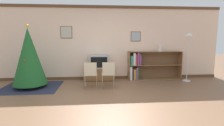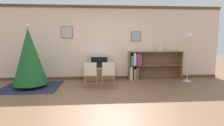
{
  "view_description": "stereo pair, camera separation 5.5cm",
  "coord_description": "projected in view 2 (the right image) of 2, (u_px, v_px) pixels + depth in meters",
  "views": [
    {
      "loc": [
        -0.22,
        -3.99,
        1.5
      ],
      "look_at": [
        0.24,
        1.37,
        0.76
      ],
      "focal_mm": 28.0,
      "sensor_mm": 36.0,
      "label": 1
    },
    {
      "loc": [
        -0.16,
        -3.99,
        1.5
      ],
      "look_at": [
        0.24,
        1.37,
        0.76
      ],
      "focal_mm": 28.0,
      "sensor_mm": 36.0,
      "label": 2
    }
  ],
  "objects": [
    {
      "name": "wall_back",
      "position": [
        103.0,
        43.0,
        6.48
      ],
      "size": [
        8.88,
        0.11,
        2.7
      ],
      "color": "beige",
      "rests_on": "ground_plane"
    },
    {
      "name": "ground_plane",
      "position": [
        106.0,
        102.0,
        4.16
      ],
      "size": [
        24.0,
        24.0,
        0.0
      ],
      "primitive_type": "plane",
      "color": "brown"
    },
    {
      "name": "area_rug",
      "position": [
        31.0,
        87.0,
        5.48
      ],
      "size": [
        1.75,
        1.54,
        0.01
      ],
      "color": "#23283D",
      "rests_on": "ground_plane"
    },
    {
      "name": "standing_lamp",
      "position": [
        189.0,
        44.0,
        6.06
      ],
      "size": [
        0.28,
        0.28,
        1.73
      ],
      "color": "silver",
      "rests_on": "ground_plane"
    },
    {
      "name": "christmas_tree",
      "position": [
        29.0,
        56.0,
        5.35
      ],
      "size": [
        1.01,
        1.01,
        1.93
      ],
      "color": "maroon",
      "rests_on": "area_rug"
    },
    {
      "name": "folding_chair_left",
      "position": [
        90.0,
        74.0,
        5.23
      ],
      "size": [
        0.4,
        0.4,
        0.82
      ],
      "color": "beige",
      "rests_on": "ground_plane"
    },
    {
      "name": "bookshelf",
      "position": [
        146.0,
        66.0,
        6.48
      ],
      "size": [
        1.97,
        0.36,
        1.05
      ],
      "color": "olive",
      "rests_on": "ground_plane"
    },
    {
      "name": "tv_console",
      "position": [
        99.0,
        74.0,
        6.32
      ],
      "size": [
        1.08,
        0.47,
        0.46
      ],
      "color": "brown",
      "rests_on": "ground_plane"
    },
    {
      "name": "television",
      "position": [
        99.0,
        62.0,
        6.26
      ],
      "size": [
        0.69,
        0.46,
        0.47
      ],
      "color": "#9E9E99",
      "rests_on": "tv_console"
    },
    {
      "name": "vase",
      "position": [
        160.0,
        48.0,
        6.41
      ],
      "size": [
        0.14,
        0.14,
        0.25
      ],
      "color": "silver",
      "rests_on": "bookshelf"
    },
    {
      "name": "folding_chair_right",
      "position": [
        108.0,
        73.0,
        5.27
      ],
      "size": [
        0.4,
        0.4,
        0.82
      ],
      "color": "beige",
      "rests_on": "ground_plane"
    }
  ]
}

